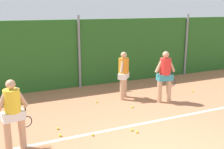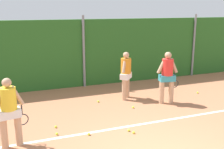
{
  "view_description": "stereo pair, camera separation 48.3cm",
  "coord_description": "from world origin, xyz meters",
  "px_view_note": "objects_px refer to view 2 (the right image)",
  "views": [
    {
      "loc": [
        -3.22,
        -4.27,
        3.16
      ],
      "look_at": [
        0.05,
        2.98,
        1.2
      ],
      "focal_mm": 43.58,
      "sensor_mm": 36.0,
      "label": 1
    },
    {
      "loc": [
        -2.77,
        -4.45,
        3.16
      ],
      "look_at": [
        0.05,
        2.98,
        1.2
      ],
      "focal_mm": 43.58,
      "sensor_mm": 36.0,
      "label": 2
    }
  ],
  "objects_px": {
    "player_midcourt": "(167,75)",
    "tennis_ball_0": "(98,101)",
    "tennis_ball_3": "(56,127)",
    "tennis_ball_7": "(198,93)",
    "player_backcourt_far": "(126,73)",
    "tennis_ball_5": "(134,132)",
    "tennis_ball_8": "(129,130)",
    "tennis_ball_2": "(89,134)",
    "tennis_ball_10": "(133,107)",
    "player_foreground_near": "(9,109)",
    "tennis_ball_6": "(57,134)"
  },
  "relations": [
    {
      "from": "tennis_ball_7",
      "to": "tennis_ball_8",
      "type": "distance_m",
      "value": 4.3
    },
    {
      "from": "tennis_ball_7",
      "to": "player_midcourt",
      "type": "bearing_deg",
      "value": -164.43
    },
    {
      "from": "tennis_ball_7",
      "to": "tennis_ball_5",
      "type": "bearing_deg",
      "value": -149.24
    },
    {
      "from": "tennis_ball_3",
      "to": "tennis_ball_10",
      "type": "xyz_separation_m",
      "value": [
        2.59,
        0.6,
        0.0
      ]
    },
    {
      "from": "tennis_ball_0",
      "to": "player_foreground_near",
      "type": "bearing_deg",
      "value": -142.11
    },
    {
      "from": "player_foreground_near",
      "to": "tennis_ball_2",
      "type": "height_order",
      "value": "player_foreground_near"
    },
    {
      "from": "tennis_ball_10",
      "to": "tennis_ball_5",
      "type": "bearing_deg",
      "value": -114.69
    },
    {
      "from": "tennis_ball_3",
      "to": "tennis_ball_7",
      "type": "distance_m",
      "value": 5.66
    },
    {
      "from": "player_midcourt",
      "to": "tennis_ball_3",
      "type": "bearing_deg",
      "value": -159.46
    },
    {
      "from": "tennis_ball_0",
      "to": "tennis_ball_5",
      "type": "height_order",
      "value": "same"
    },
    {
      "from": "tennis_ball_6",
      "to": "tennis_ball_10",
      "type": "relative_size",
      "value": 1.0
    },
    {
      "from": "player_midcourt",
      "to": "tennis_ball_5",
      "type": "relative_size",
      "value": 26.62
    },
    {
      "from": "tennis_ball_3",
      "to": "tennis_ball_6",
      "type": "bearing_deg",
      "value": -95.89
    },
    {
      "from": "player_midcourt",
      "to": "tennis_ball_7",
      "type": "distance_m",
      "value": 1.98
    },
    {
      "from": "tennis_ball_3",
      "to": "tennis_ball_0",
      "type": "bearing_deg",
      "value": 42.03
    },
    {
      "from": "player_foreground_near",
      "to": "tennis_ball_7",
      "type": "xyz_separation_m",
      "value": [
        6.65,
        1.81,
        -0.89
      ]
    },
    {
      "from": "tennis_ball_2",
      "to": "tennis_ball_6",
      "type": "xyz_separation_m",
      "value": [
        -0.76,
        0.31,
        0.0
      ]
    },
    {
      "from": "player_foreground_near",
      "to": "tennis_ball_6",
      "type": "height_order",
      "value": "player_foreground_near"
    },
    {
      "from": "tennis_ball_0",
      "to": "tennis_ball_2",
      "type": "distance_m",
      "value": 2.49
    },
    {
      "from": "tennis_ball_3",
      "to": "tennis_ball_8",
      "type": "xyz_separation_m",
      "value": [
        1.76,
        -0.9,
        0.0
      ]
    },
    {
      "from": "player_backcourt_far",
      "to": "tennis_ball_8",
      "type": "distance_m",
      "value": 2.83
    },
    {
      "from": "tennis_ball_6",
      "to": "tennis_ball_10",
      "type": "height_order",
      "value": "same"
    },
    {
      "from": "tennis_ball_0",
      "to": "tennis_ball_8",
      "type": "bearing_deg",
      "value": -88.83
    },
    {
      "from": "player_backcourt_far",
      "to": "tennis_ball_3",
      "type": "xyz_separation_m",
      "value": [
        -2.75,
        -1.59,
        -0.91
      ]
    },
    {
      "from": "tennis_ball_5",
      "to": "tennis_ball_8",
      "type": "bearing_deg",
      "value": 112.18
    },
    {
      "from": "tennis_ball_0",
      "to": "tennis_ball_8",
      "type": "distance_m",
      "value": 2.44
    },
    {
      "from": "tennis_ball_5",
      "to": "tennis_ball_3",
      "type": "bearing_deg",
      "value": 149.85
    },
    {
      "from": "player_foreground_near",
      "to": "tennis_ball_3",
      "type": "xyz_separation_m",
      "value": [
        1.11,
        0.65,
        -0.89
      ]
    },
    {
      "from": "player_midcourt",
      "to": "tennis_ball_8",
      "type": "bearing_deg",
      "value": -132.56
    },
    {
      "from": "tennis_ball_8",
      "to": "tennis_ball_5",
      "type": "bearing_deg",
      "value": -67.82
    },
    {
      "from": "tennis_ball_2",
      "to": "tennis_ball_7",
      "type": "height_order",
      "value": "same"
    },
    {
      "from": "player_midcourt",
      "to": "tennis_ball_10",
      "type": "distance_m",
      "value": 1.59
    },
    {
      "from": "tennis_ball_0",
      "to": "tennis_ball_10",
      "type": "relative_size",
      "value": 1.0
    },
    {
      "from": "player_midcourt",
      "to": "tennis_ball_0",
      "type": "bearing_deg",
      "value": 168.86
    },
    {
      "from": "tennis_ball_2",
      "to": "player_midcourt",
      "type": "bearing_deg",
      "value": 24.4
    },
    {
      "from": "tennis_ball_0",
      "to": "tennis_ball_7",
      "type": "distance_m",
      "value": 3.85
    },
    {
      "from": "tennis_ball_0",
      "to": "player_backcourt_far",
      "type": "bearing_deg",
      "value": 2.82
    },
    {
      "from": "player_backcourt_far",
      "to": "tennis_ball_3",
      "type": "distance_m",
      "value": 3.31
    },
    {
      "from": "player_backcourt_far",
      "to": "tennis_ball_2",
      "type": "bearing_deg",
      "value": 0.88
    },
    {
      "from": "tennis_ball_5",
      "to": "player_midcourt",
      "type": "bearing_deg",
      "value": 40.54
    },
    {
      "from": "tennis_ball_3",
      "to": "tennis_ball_6",
      "type": "distance_m",
      "value": 0.44
    },
    {
      "from": "tennis_ball_0",
      "to": "tennis_ball_5",
      "type": "relative_size",
      "value": 1.0
    },
    {
      "from": "player_foreground_near",
      "to": "tennis_ball_7",
      "type": "distance_m",
      "value": 6.95
    },
    {
      "from": "player_midcourt",
      "to": "tennis_ball_2",
      "type": "relative_size",
      "value": 26.62
    },
    {
      "from": "tennis_ball_3",
      "to": "tennis_ball_5",
      "type": "relative_size",
      "value": 1.0
    },
    {
      "from": "player_backcourt_far",
      "to": "tennis_ball_10",
      "type": "bearing_deg",
      "value": 32.54
    },
    {
      "from": "tennis_ball_5",
      "to": "tennis_ball_8",
      "type": "distance_m",
      "value": 0.17
    },
    {
      "from": "tennis_ball_6",
      "to": "player_backcourt_far",
      "type": "bearing_deg",
      "value": 35.93
    },
    {
      "from": "tennis_ball_3",
      "to": "tennis_ball_8",
      "type": "relative_size",
      "value": 1.0
    },
    {
      "from": "tennis_ball_6",
      "to": "tennis_ball_7",
      "type": "distance_m",
      "value": 5.81
    }
  ]
}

